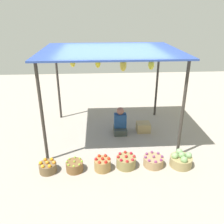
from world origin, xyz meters
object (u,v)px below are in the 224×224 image
Objects in this scene: basket_oranges at (48,167)px; basket_cabbages at (181,160)px; basket_limes at (75,166)px; basket_red_tomatoes at (102,164)px; vendor_person at (120,123)px; basket_red_apples at (126,162)px; basket_purple_onions at (153,161)px; wooden_crate_near_vendor at (143,127)px.

basket_cabbages is (2.98, 0.03, 0.03)m from basket_oranges.
basket_limes is 0.61m from basket_red_tomatoes.
vendor_person is at bearing 126.66° from basket_cabbages.
basket_red_tomatoes is at bearing -0.11° from basket_oranges.
basket_red_apples is (-0.02, -1.61, -0.17)m from vendor_person.
vendor_person reaches higher than basket_red_apples.
vendor_person is at bearing 71.66° from basket_red_tomatoes.
basket_cabbages is at bearing -53.34° from vendor_person.
wooden_crate_near_vendor reaches higher than basket_purple_onions.
basket_oranges is 0.76× the size of basket_cabbages.
basket_oranges is 0.98× the size of wooden_crate_near_vendor.
basket_red_tomatoes reaches higher than basket_red_apples.
basket_oranges is at bearing -179.71° from basket_limes.
basket_red_tomatoes is 0.95× the size of wooden_crate_near_vendor.
basket_red_tomatoes is 2.12m from wooden_crate_near_vendor.
basket_purple_onions is at bearing 2.27° from basket_limes.
basket_oranges is at bearing 179.89° from basket_red_tomatoes.
basket_limes is 1.15m from basket_red_apples.
basket_limes is 0.98× the size of wooden_crate_near_vendor.
basket_limes is 1.03× the size of basket_red_tomatoes.
wooden_crate_near_vendor is (0.08, 1.64, 0.02)m from basket_purple_onions.
basket_red_apples reaches higher than wooden_crate_near_vendor.
basket_limes is (-1.17, -1.67, -0.19)m from vendor_person.
basket_cabbages is 1.78m from wooden_crate_near_vendor.
basket_red_tomatoes is 0.54m from basket_red_apples.
vendor_person is 2.03× the size of wooden_crate_near_vendor.
basket_red_apples is 1.25m from basket_cabbages.
basket_red_tomatoes is at bearing -125.72° from wooden_crate_near_vendor.
basket_red_apples is 1.79m from wooden_crate_near_vendor.
basket_red_apples is at bearing 2.26° from basket_oranges.
basket_oranges is at bearing -178.22° from basket_purple_onions.
basket_purple_onions is (1.77, 0.07, -0.00)m from basket_limes.
wooden_crate_near_vendor is (-0.54, 1.69, -0.01)m from basket_cabbages.
basket_red_apples is 0.97× the size of basket_purple_onions.
vendor_person reaches higher than basket_cabbages.
vendor_person is 2.06m from basket_cabbages.
vendor_person reaches higher than basket_red_tomatoes.
basket_red_apples reaches higher than basket_limes.
basket_red_tomatoes is 1.78m from basket_cabbages.
basket_limes is at bearing 179.50° from basket_red_tomatoes.
vendor_person is at bearing 89.17° from basket_red_apples.
basket_red_apples is (1.73, 0.07, 0.01)m from basket_oranges.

